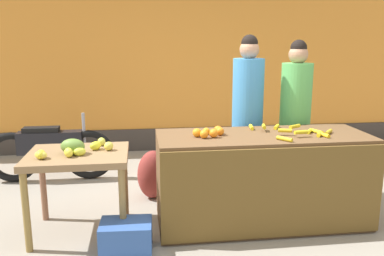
{
  "coord_description": "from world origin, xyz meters",
  "views": [
    {
      "loc": [
        -0.73,
        -3.65,
        1.78
      ],
      "look_at": [
        -0.22,
        0.15,
        0.94
      ],
      "focal_mm": 37.83,
      "sensor_mm": 36.0,
      "label": 1
    }
  ],
  "objects": [
    {
      "name": "mango_papaya_pile",
      "position": [
        -1.31,
        -0.01,
        0.83
      ],
      "size": [
        0.69,
        0.5,
        0.14
      ],
      "color": "#E3D549",
      "rests_on": "side_table_wooden"
    },
    {
      "name": "produce_sack",
      "position": [
        -0.59,
        0.76,
        0.28
      ],
      "size": [
        0.45,
        0.41,
        0.56
      ],
      "primitive_type": "ellipsoid",
      "rotation": [
        0.0,
        0.0,
        0.38
      ],
      "color": "maroon",
      "rests_on": "ground"
    },
    {
      "name": "banana_bunch_pile",
      "position": [
        0.77,
        -0.01,
        0.92
      ],
      "size": [
        0.77,
        0.67,
        0.07
      ],
      "color": "yellow",
      "rests_on": "fruit_stall_counter"
    },
    {
      "name": "ground_plane",
      "position": [
        0.0,
        0.0,
        0.0
      ],
      "size": [
        24.0,
        24.0,
        0.0
      ],
      "primitive_type": "plane",
      "color": "gray"
    },
    {
      "name": "side_table_wooden",
      "position": [
        -1.3,
        0.0,
        0.67
      ],
      "size": [
        0.9,
        0.73,
        0.78
      ],
      "color": "olive",
      "rests_on": "ground"
    },
    {
      "name": "parked_motorcycle",
      "position": [
        -1.86,
        1.52,
        0.4
      ],
      "size": [
        1.6,
        0.18,
        0.88
      ],
      "color": "black",
      "rests_on": "ground"
    },
    {
      "name": "vendor_woman_green_shirt",
      "position": [
        1.0,
        0.61,
        0.9
      ],
      "size": [
        0.34,
        0.34,
        1.78
      ],
      "color": "#33333D",
      "rests_on": "ground"
    },
    {
      "name": "produce_crate",
      "position": [
        -0.87,
        -0.41,
        0.13
      ],
      "size": [
        0.46,
        0.34,
        0.26
      ],
      "primitive_type": "cube",
      "rotation": [
        0.0,
        0.0,
        -0.05
      ],
      "color": "#3359A5",
      "rests_on": "ground"
    },
    {
      "name": "fruit_stall_counter",
      "position": [
        0.45,
        -0.01,
        0.45
      ],
      "size": [
        2.03,
        0.79,
        0.89
      ],
      "color": "brown",
      "rests_on": "ground"
    },
    {
      "name": "market_wall_back",
      "position": [
        0.0,
        2.92,
        1.44
      ],
      "size": [
        9.92,
        0.23,
        2.95
      ],
      "color": "orange",
      "rests_on": "ground"
    },
    {
      "name": "orange_pile",
      "position": [
        -0.07,
        -0.01,
        0.93
      ],
      "size": [
        0.31,
        0.23,
        0.08
      ],
      "color": "orange",
      "rests_on": "fruit_stall_counter"
    },
    {
      "name": "vendor_woman_blue_shirt",
      "position": [
        0.46,
        0.63,
        0.93
      ],
      "size": [
        0.34,
        0.34,
        1.84
      ],
      "color": "#33333D",
      "rests_on": "ground"
    }
  ]
}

